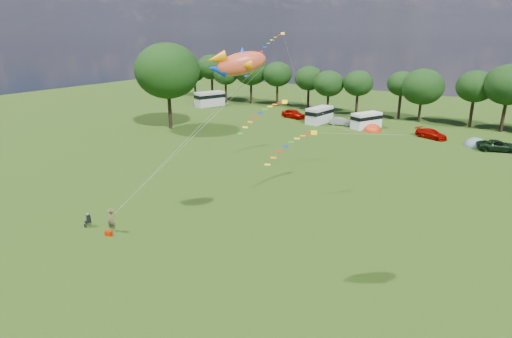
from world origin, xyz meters
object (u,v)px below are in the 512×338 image
Objects in this scene: car_a at (294,114)px; car_c at (431,134)px; campervan_c at (366,120)px; campervan_b at (319,115)px; tent_greyblue at (475,146)px; tent_orange at (372,131)px; kite_flyer at (112,221)px; fish_kite at (237,63)px; camp_chair at (88,218)px; big_tree at (167,71)px; campervan_a at (210,98)px; car_d at (498,146)px; car_b at (341,122)px.

car_c is at bearing -83.50° from car_a.
campervan_b is at bearing 118.66° from campervan_c.
tent_orange is at bearing 176.32° from tent_greyblue.
kite_flyer is (4.59, -46.26, -0.57)m from campervan_b.
campervan_b is at bearing -90.79° from car_a.
campervan_c is 47.65m from fish_kite.
camp_chair is at bearing -159.67° from car_a.
car_c is at bearing -72.77° from campervan_c.
campervan_b is at bearing 63.38° from kite_flyer.
big_tree reaches higher than camp_chair.
big_tree is 23.51m from car_a.
campervan_a is at bearing 106.79° from car_c.
campervan_c is 47.72m from camp_chair.
car_a is 0.92× the size of car_d.
car_a is at bearing 123.13° from camp_chair.
fish_kite is (6.30, -43.98, 13.23)m from tent_orange.
campervan_c is at bearing -81.44° from car_a.
camp_chair is at bearing 130.46° from car_d.
campervan_c is 16.56m from tent_greyblue.
car_c is at bearing 169.54° from tent_greyblue.
fish_kite reaches higher than campervan_a.
big_tree is 25.91m from campervan_b.
campervan_a is at bearing 175.14° from tent_greyblue.
big_tree is 36.90m from camp_chair.
car_d is at bearing -22.47° from tent_greyblue.
campervan_c is 2.55m from tent_orange.
camp_chair is at bearing 169.34° from car_b.
car_b is at bearing 174.09° from tent_greyblue.
car_b is 0.62× the size of campervan_b.
campervan_b reaches higher than campervan_c.
campervan_b is 9.78m from tent_orange.
car_b is 47.12m from camp_chair.
campervan_a reaches higher than car_a.
campervan_a is at bearing 64.15° from car_d.
tent_greyblue is (24.34, -1.80, -1.41)m from campervan_b.
car_a is 1.35× the size of car_b.
fish_kite reaches higher than car_c.
fish_kite is at bearing -154.58° from campervan_b.
kite_flyer is at bearing -128.74° from campervan_a.
campervan_a is at bearing 143.75° from camp_chair.
fish_kite is (33.88, -27.76, 4.23)m from big_tree.
campervan_b reaches higher than kite_flyer.
campervan_b is 1.86× the size of tent_orange.
car_a is at bearing -74.66° from campervan_a.
campervan_b reaches higher than car_b.
campervan_c is 4.77× the size of camp_chair.
car_a is 9.51m from car_b.
big_tree is 45.85m from tent_greyblue.
big_tree is 29.13m from car_b.
camp_chair is (-24.82, -43.82, -0.01)m from car_d.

